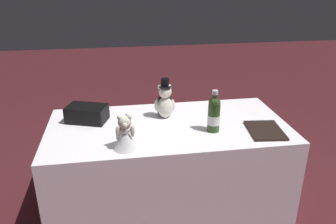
{
  "coord_description": "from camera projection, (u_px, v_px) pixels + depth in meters",
  "views": [
    {
      "loc": [
        0.35,
        2.16,
        1.73
      ],
      "look_at": [
        0.0,
        0.0,
        0.8
      ],
      "focal_mm": 36.12,
      "sensor_mm": 36.0,
      "label": 1
    }
  ],
  "objects": [
    {
      "name": "ground_plane",
      "position": [
        168.0,
        205.0,
        2.68
      ],
      "size": [
        12.0,
        12.0,
        0.0
      ],
      "primitive_type": "plane",
      "color": "#47191E"
    },
    {
      "name": "reception_table",
      "position": [
        168.0,
        167.0,
        2.55
      ],
      "size": [
        1.7,
        0.84,
        0.7
      ],
      "primitive_type": "cube",
      "color": "white",
      "rests_on": "ground_plane"
    },
    {
      "name": "teddy_bear_groom",
      "position": [
        165.0,
        102.0,
        2.49
      ],
      "size": [
        0.15,
        0.14,
        0.3
      ],
      "color": "silver",
      "rests_on": "reception_table"
    },
    {
      "name": "teddy_bear_bride",
      "position": [
        125.0,
        133.0,
        2.07
      ],
      "size": [
        0.16,
        0.19,
        0.23
      ],
      "color": "white",
      "rests_on": "reception_table"
    },
    {
      "name": "champagne_bottle",
      "position": [
        214.0,
        114.0,
        2.27
      ],
      "size": [
        0.08,
        0.08,
        0.29
      ],
      "color": "#2A431A",
      "rests_on": "reception_table"
    },
    {
      "name": "signing_pen",
      "position": [
        125.0,
        118.0,
        2.52
      ],
      "size": [
        0.03,
        0.13,
        0.01
      ],
      "color": "navy",
      "rests_on": "reception_table"
    },
    {
      "name": "gift_case_black",
      "position": [
        87.0,
        114.0,
        2.45
      ],
      "size": [
        0.32,
        0.26,
        0.12
      ],
      "color": "black",
      "rests_on": "reception_table"
    },
    {
      "name": "guestbook",
      "position": [
        265.0,
        130.0,
        2.31
      ],
      "size": [
        0.26,
        0.32,
        0.02
      ],
      "primitive_type": "cube",
      "rotation": [
        0.0,
        0.0,
        -0.11
      ],
      "color": "black",
      "rests_on": "reception_table"
    }
  ]
}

